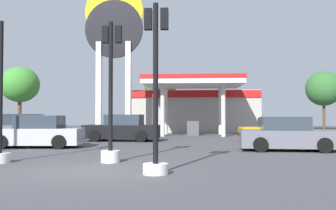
{
  "coord_description": "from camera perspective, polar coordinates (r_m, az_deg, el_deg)",
  "views": [
    {
      "loc": [
        2.96,
        -10.02,
        1.55
      ],
      "look_at": [
        1.06,
        15.94,
        2.27
      ],
      "focal_mm": 39.52,
      "sensor_mm": 36.0,
      "label": 1
    }
  ],
  "objects": [
    {
      "name": "traffic_signal_3",
      "position": [
        12.35,
        -8.81,
        -0.57
      ],
      "size": [
        0.65,
        0.67,
        4.64
      ],
      "color": "silver",
      "rests_on": "ground"
    },
    {
      "name": "car_4",
      "position": [
        22.59,
        16.1,
        -3.84
      ],
      "size": [
        4.02,
        1.96,
        1.41
      ],
      "color": "black",
      "rests_on": "ground"
    },
    {
      "name": "tree_0",
      "position": [
        41.91,
        -21.88,
        2.92
      ],
      "size": [
        4.04,
        4.04,
        6.67
      ],
      "color": "brown",
      "rests_on": "ground"
    },
    {
      "name": "traffic_signal_2",
      "position": [
        13.29,
        -24.51,
        -1.8
      ],
      "size": [
        0.66,
        0.69,
        4.65
      ],
      "color": "silver",
      "rests_on": "ground"
    },
    {
      "name": "tree_2",
      "position": [
        41.77,
        22.88,
        2.33
      ],
      "size": [
        3.64,
        3.64,
        6.12
      ],
      "color": "brown",
      "rests_on": "ground"
    },
    {
      "name": "car_3",
      "position": [
        17.04,
        18.0,
        -4.46
      ],
      "size": [
        4.26,
        2.11,
        1.49
      ],
      "color": "black",
      "rests_on": "ground"
    },
    {
      "name": "ground_plane",
      "position": [
        10.57,
        -12.31,
        -9.98
      ],
      "size": [
        90.0,
        90.0,
        0.0
      ],
      "primitive_type": "plane",
      "color": "#47474C",
      "rests_on": "ground"
    },
    {
      "name": "station_pole_sign",
      "position": [
        29.7,
        -8.34,
        10.25
      ],
      "size": [
        4.58,
        0.56,
        11.99
      ],
      "color": "white",
      "rests_on": "ground"
    },
    {
      "name": "gas_station",
      "position": [
        34.0,
        3.91,
        -0.67
      ],
      "size": [
        11.58,
        11.8,
        4.46
      ],
      "color": "#ADA89E",
      "rests_on": "ground"
    },
    {
      "name": "traffic_signal_1",
      "position": [
        9.8,
        -1.9,
        -0.06
      ],
      "size": [
        0.67,
        0.69,
        4.53
      ],
      "color": "silver",
      "rests_on": "ground"
    },
    {
      "name": "car_1",
      "position": [
        22.53,
        -7.07,
        -3.68
      ],
      "size": [
        4.55,
        2.22,
        1.6
      ],
      "color": "black",
      "rests_on": "ground"
    },
    {
      "name": "car_5",
      "position": [
        23.69,
        -21.11,
        -3.45
      ],
      "size": [
        4.9,
        3.08,
        1.63
      ],
      "color": "black",
      "rests_on": "ground"
    },
    {
      "name": "car_2",
      "position": [
        18.92,
        -19.52,
        -4.09
      ],
      "size": [
        4.42,
        2.24,
        1.54
      ],
      "color": "black",
      "rests_on": "ground"
    },
    {
      "name": "tree_1",
      "position": [
        40.2,
        -1.2,
        2.74
      ],
      "size": [
        3.43,
        3.43,
        6.16
      ],
      "color": "brown",
      "rests_on": "ground"
    }
  ]
}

